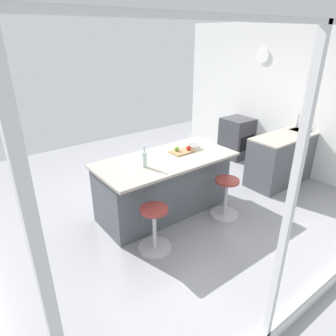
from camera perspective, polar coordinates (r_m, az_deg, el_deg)
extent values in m
plane|color=gray|center=(5.16, 0.38, -6.18)|extent=(7.28, 7.28, 0.00)
cube|color=silver|center=(3.86, 25.89, -20.41)|extent=(5.60, 0.12, 0.09)
cube|color=silver|center=(3.84, 26.01, -19.94)|extent=(5.15, 0.06, 0.06)
cube|color=silver|center=(2.43, 21.87, -7.95)|extent=(0.05, 0.06, 2.59)
cube|color=silver|center=(6.66, 20.33, 12.35)|extent=(0.12, 5.11, 2.82)
cylinder|color=white|center=(6.78, 17.54, 19.59)|extent=(0.03, 0.28, 0.28)
cube|color=#4C5156|center=(6.30, 22.31, 2.17)|extent=(2.06, 0.60, 0.89)
cube|color=#9E9384|center=(6.15, 22.98, 6.15)|extent=(2.06, 0.60, 0.03)
cube|color=#38383D|center=(6.38, 24.12, 6.13)|extent=(0.44, 0.36, 0.12)
cylinder|color=#B7B7BC|center=(6.40, 23.26, 8.20)|extent=(0.02, 0.02, 0.28)
cube|color=#38383D|center=(7.03, 12.83, 5.61)|extent=(0.60, 0.60, 0.89)
cube|color=black|center=(6.86, 14.72, 4.57)|extent=(0.44, 0.01, 0.32)
cube|color=#4C5156|center=(4.69, -0.74, -3.41)|extent=(2.04, 0.81, 0.88)
cube|color=#9E9384|center=(4.46, -0.39, 1.59)|extent=(2.10, 1.01, 0.04)
cylinder|color=#B7B7BC|center=(4.86, 10.59, -8.57)|extent=(0.44, 0.44, 0.03)
cylinder|color=#B7B7BC|center=(4.71, 10.85, -5.64)|extent=(0.05, 0.05, 0.56)
cylinder|color=maroon|center=(4.57, 11.14, -2.37)|extent=(0.36, 0.36, 0.04)
cylinder|color=#B7B7BC|center=(4.13, -2.49, -14.76)|extent=(0.44, 0.44, 0.03)
cylinder|color=#B7B7BC|center=(3.96, -2.56, -11.54)|extent=(0.05, 0.05, 0.56)
cylinder|color=maroon|center=(3.79, -2.65, -7.84)|extent=(0.36, 0.36, 0.04)
cube|color=olive|center=(4.69, 2.67, 3.12)|extent=(0.36, 0.24, 0.02)
sphere|color=red|center=(4.72, 3.89, 3.84)|extent=(0.08, 0.08, 0.08)
sphere|color=#609E2D|center=(4.67, 1.66, 3.69)|extent=(0.08, 0.08, 0.08)
cylinder|color=silver|center=(4.13, -4.44, 1.59)|extent=(0.06, 0.06, 0.22)
cylinder|color=silver|center=(4.08, -4.51, 3.54)|extent=(0.03, 0.03, 0.08)
cylinder|color=#B7B7BC|center=(4.06, -4.53, 4.13)|extent=(0.03, 0.03, 0.02)
cylinder|color=silver|center=(4.86, 4.74, 4.12)|extent=(0.22, 0.22, 0.07)
cylinder|color=slate|center=(4.85, 4.75, 4.29)|extent=(0.18, 0.18, 0.04)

